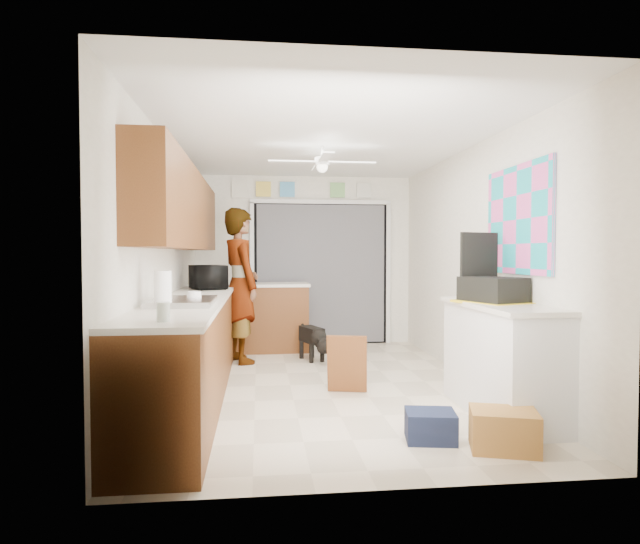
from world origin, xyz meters
name	(u,v)px	position (x,y,z in m)	size (l,w,h in m)	color
floor	(324,384)	(0.00, 0.00, 0.00)	(5.00, 5.00, 0.00)	beige
ceiling	(324,141)	(0.00, 0.00, 2.50)	(5.00, 5.00, 0.00)	white
wall_back	(304,260)	(0.00, 2.50, 1.25)	(3.20, 3.20, 0.00)	white
wall_front	(379,272)	(0.00, -2.50, 1.25)	(3.20, 3.20, 0.00)	white
wall_left	(165,264)	(-1.60, 0.00, 1.25)	(5.00, 5.00, 0.00)	white
wall_right	(474,263)	(1.60, 0.00, 1.25)	(5.00, 5.00, 0.00)	white
left_base_cabinets	(196,343)	(-1.30, 0.00, 0.45)	(0.60, 4.80, 0.90)	brown
left_countertop	(197,297)	(-1.29, 0.00, 0.92)	(0.62, 4.80, 0.04)	white
upper_cabinets	(184,210)	(-1.44, 0.20, 1.80)	(0.32, 4.00, 0.80)	brown
sink_basin	(183,302)	(-1.29, -1.00, 0.95)	(0.50, 0.76, 0.06)	silver
faucet	(159,291)	(-1.48, -1.00, 1.05)	(0.03, 0.03, 0.22)	silver
peninsula_base	(271,318)	(-0.50, 2.00, 0.45)	(1.00, 0.60, 0.90)	brown
peninsula_top	(271,285)	(-0.50, 2.00, 0.92)	(1.04, 0.64, 0.04)	white
back_opening_recess	(321,274)	(0.25, 2.47, 1.05)	(2.00, 0.06, 2.10)	black
curtain_panel	(321,274)	(0.25, 2.43, 1.05)	(1.90, 0.03, 2.05)	slate
door_trim_left	(252,274)	(-0.77, 2.44, 1.05)	(0.06, 0.04, 2.10)	white
door_trim_right	(388,274)	(1.27, 2.44, 1.05)	(0.06, 0.04, 2.10)	white
door_trim_head	(321,202)	(0.25, 2.44, 2.12)	(2.10, 0.04, 0.06)	white
header_frame_0	(263,189)	(-0.60, 2.47, 2.30)	(0.22, 0.02, 0.22)	#ECD04E
header_frame_1	(287,189)	(-0.25, 2.47, 2.30)	(0.22, 0.02, 0.22)	#53A5DF
header_frame_3	(338,190)	(0.50, 2.47, 2.30)	(0.22, 0.02, 0.22)	#7FC26E
header_frame_4	(364,190)	(0.90, 2.47, 2.30)	(0.22, 0.02, 0.22)	silver
route66_sign	(239,189)	(-0.95, 2.47, 2.30)	(0.22, 0.02, 0.26)	silver
right_counter_base	(501,361)	(1.35, -1.20, 0.45)	(0.50, 1.40, 0.90)	white
right_counter_top	(501,305)	(1.34, -1.20, 0.92)	(0.54, 1.44, 0.04)	white
abstract_painting	(518,220)	(1.58, -1.00, 1.65)	(0.03, 1.15, 0.95)	#F058AF
ceiling_fan	(322,162)	(0.00, 0.20, 2.32)	(1.14, 1.14, 0.24)	white
microwave	(209,277)	(-1.25, 0.85, 1.08)	(0.50, 0.34, 0.28)	black
cup	(194,297)	(-1.22, -0.84, 0.99)	(0.12, 0.12, 0.10)	white
jar_b	(163,312)	(-1.25, -2.12, 1.00)	(0.08, 0.08, 0.12)	silver
paper_towel_roll	(163,289)	(-1.39, -1.30, 1.08)	(0.13, 0.13, 0.28)	white
suitcase	(493,290)	(1.32, -1.08, 1.05)	(0.37, 0.49, 0.21)	black
suitcase_rim	(493,302)	(1.32, -1.08, 0.94)	(0.44, 0.58, 0.02)	yellow
suitcase_lid	(479,260)	(1.32, -0.79, 1.30)	(0.42, 0.03, 0.50)	black
cardboard_box	(504,430)	(1.00, -1.98, 0.14)	(0.44, 0.33, 0.28)	#B07D37
navy_crate	(430,426)	(0.56, -1.74, 0.11)	(0.35, 0.29, 0.21)	#141B34
cabinet_door_panel	(347,364)	(0.17, -0.39, 0.29)	(0.38, 0.03, 0.57)	brown
man	(240,285)	(-0.90, 1.25, 0.96)	(0.70, 0.46, 1.92)	white
dog	(312,341)	(-0.01, 1.26, 0.24)	(0.26, 0.61, 0.48)	black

